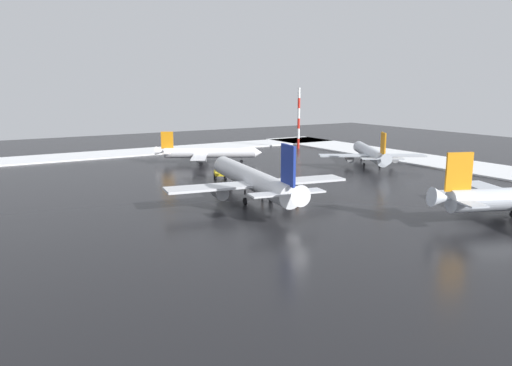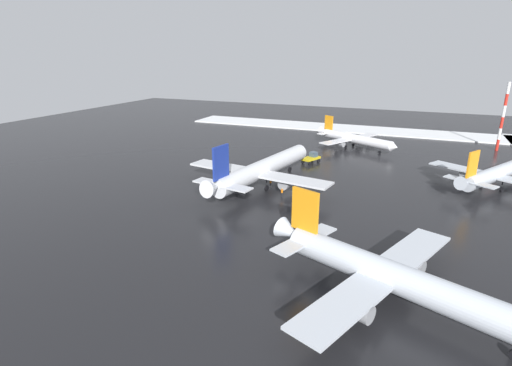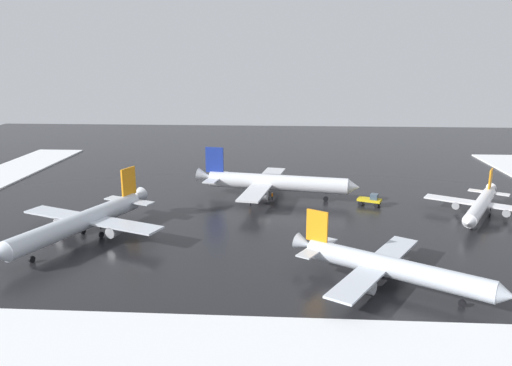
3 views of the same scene
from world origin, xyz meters
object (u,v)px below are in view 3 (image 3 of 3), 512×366
(airplane_far_rear, at_px, (273,182))
(ground_crew_near_tug, at_px, (250,200))
(airplane_parked_portside, at_px, (82,221))
(airplane_parked_starboard, at_px, (481,205))
(airplane_distant_tail, at_px, (389,267))
(ground_crew_by_nose_gear, at_px, (272,196))
(pushback_tug, at_px, (371,199))

(airplane_far_rear, xyz_separation_m, ground_crew_near_tug, (-4.45, -5.43, -2.45))
(airplane_parked_portside, distance_m, airplane_parked_starboard, 70.76)
(airplane_parked_starboard, bearing_deg, airplane_distant_tail, -7.76)
(airplane_parked_portside, height_order, ground_crew_by_nose_gear, airplane_parked_portside)
(airplane_far_rear, height_order, ground_crew_near_tug, airplane_far_rear)
(airplane_far_rear, bearing_deg, ground_crew_by_nose_gear, -85.42)
(pushback_tug, height_order, ground_crew_by_nose_gear, pushback_tug)
(airplane_parked_starboard, relative_size, pushback_tug, 4.51)
(pushback_tug, bearing_deg, airplane_parked_starboard, 4.29)
(airplane_parked_portside, height_order, ground_crew_near_tug, airplane_parked_portside)
(airplane_distant_tail, bearing_deg, ground_crew_near_tug, 151.16)
(airplane_far_rear, distance_m, airplane_distant_tail, 44.04)
(airplane_far_rear, bearing_deg, airplane_parked_starboard, -5.81)
(airplane_parked_portside, xyz_separation_m, airplane_parked_starboard, (69.01, 15.64, -0.71))
(ground_crew_by_nose_gear, relative_size, ground_crew_near_tug, 1.00)
(ground_crew_by_nose_gear, bearing_deg, airplane_parked_starboard, -133.91)
(airplane_parked_starboard, distance_m, ground_crew_near_tug, 43.54)
(ground_crew_by_nose_gear, distance_m, ground_crew_near_tug, 5.73)
(airplane_distant_tail, xyz_separation_m, ground_crew_near_tug, (-20.58, 35.55, -1.85))
(airplane_parked_starboard, distance_m, pushback_tug, 20.15)
(pushback_tug, bearing_deg, airplane_parked_portside, -132.80)
(ground_crew_by_nose_gear, bearing_deg, pushback_tug, -128.24)
(pushback_tug, xyz_separation_m, ground_crew_near_tug, (-24.15, -1.11, -0.31))
(airplane_parked_starboard, bearing_deg, ground_crew_near_tug, -68.05)
(airplane_distant_tail, relative_size, pushback_tug, 5.07)
(airplane_parked_portside, xyz_separation_m, pushback_tug, (49.98, 22.18, -1.89))
(ground_crew_near_tug, bearing_deg, ground_crew_by_nose_gear, -105.93)
(airplane_parked_portside, relative_size, pushback_tug, 6.09)
(airplane_distant_tail, relative_size, ground_crew_near_tug, 15.11)
(ground_crew_by_nose_gear, bearing_deg, airplane_parked_portside, 98.93)
(airplane_far_rear, bearing_deg, ground_crew_near_tug, -119.53)
(airplane_parked_starboard, relative_size, ground_crew_near_tug, 13.43)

